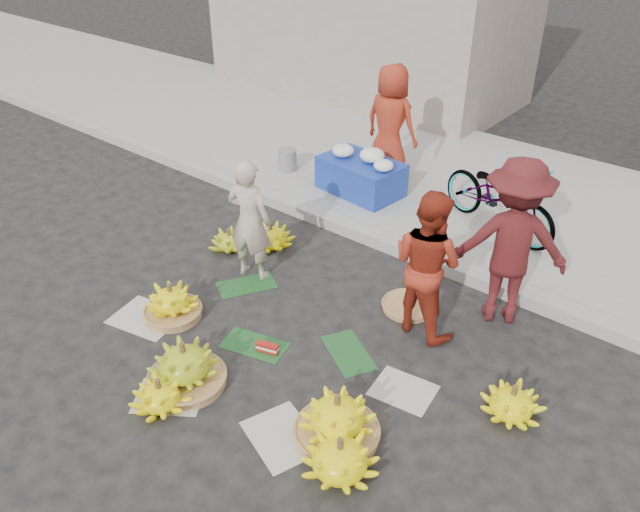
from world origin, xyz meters
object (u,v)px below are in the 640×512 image
Objects in this scene: banana_bunch_0 at (172,303)px; vendor_cream at (250,221)px; flower_table at (361,174)px; bicycle at (500,196)px; banana_bunch_4 at (337,419)px.

vendor_cream is (0.09, 1.11, 0.54)m from banana_bunch_0.
bicycle is (1.96, 0.22, 0.18)m from flower_table.
banana_bunch_4 is 2.67m from vendor_cream.
banana_bunch_0 is 0.41× the size of vendor_cream.
vendor_cream is at bearing 85.16° from banana_bunch_0.
banana_bunch_4 is at bearing -5.12° from banana_bunch_0.
banana_bunch_4 is at bearing -50.26° from flower_table.
flower_table is at bearing 91.08° from banana_bunch_0.
vendor_cream reaches higher than flower_table.
banana_bunch_0 is at bearing 70.79° from vendor_cream.
bicycle reaches higher than banana_bunch_4.
banana_bunch_4 is 3.95m from bicycle.
flower_table reaches higher than banana_bunch_0.
vendor_cream is 3.15m from bicycle.
banana_bunch_4 reaches higher than banana_bunch_0.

